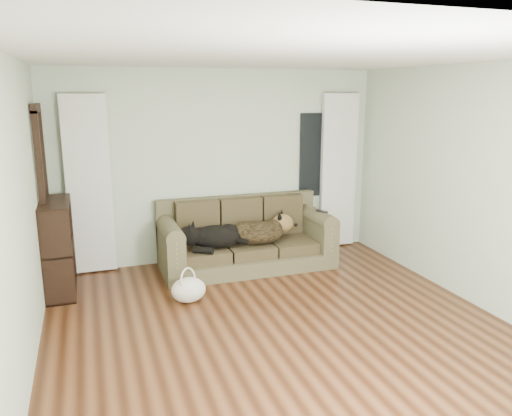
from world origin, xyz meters
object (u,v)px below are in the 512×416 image
object	(u,v)px
sofa	(247,234)
dog_black_lab	(213,238)
tote_bag	(188,288)
bookshelf	(59,251)
dog_shepherd	(260,232)

from	to	relation	value
sofa	dog_black_lab	size ratio (longest dim) A/B	3.33
tote_bag	bookshelf	xyz separation A→B (m)	(-1.36, 0.78, 0.34)
sofa	tote_bag	xyz separation A→B (m)	(-0.97, -0.88, -0.29)
dog_black_lab	bookshelf	xyz separation A→B (m)	(-1.84, -0.01, 0.02)
sofa	bookshelf	size ratio (longest dim) A/B	2.07
sofa	tote_bag	bearing A→B (deg)	-137.66
dog_black_lab	bookshelf	bearing A→B (deg)	-170.57
sofa	bookshelf	distance (m)	2.33
sofa	dog_black_lab	distance (m)	0.49
dog_black_lab	dog_shepherd	bearing A→B (deg)	10.01
bookshelf	dog_black_lab	bearing A→B (deg)	6.55
dog_black_lab	tote_bag	world-z (taller)	dog_black_lab
sofa	dog_black_lab	world-z (taller)	sofa
tote_bag	bookshelf	bearing A→B (deg)	150.04
bookshelf	tote_bag	bearing A→B (deg)	-23.75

